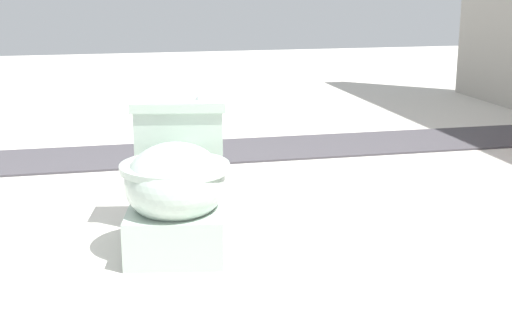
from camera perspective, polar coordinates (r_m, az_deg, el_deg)
The scene contains 3 objects.
ground_plane at distance 2.81m, azimuth -6.04°, elevation -5.82°, with size 14.00×14.00×0.00m, color beige.
gravel_strip at distance 4.09m, azimuth -1.30°, elevation 0.79°, with size 0.56×8.00×0.01m, color #423F44.
toilet at distance 2.65m, azimuth -6.32°, elevation -2.04°, with size 0.69×0.48×0.52m.
Camera 1 is at (2.62, -0.30, 0.97)m, focal length 50.00 mm.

